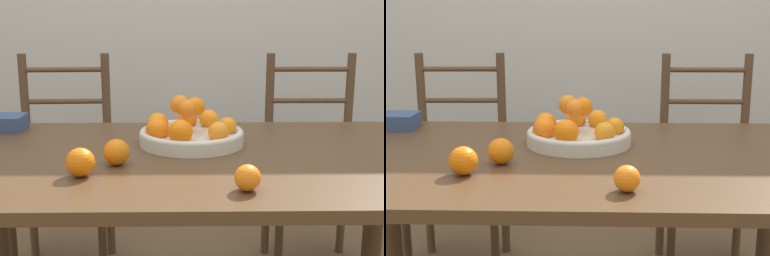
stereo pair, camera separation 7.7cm
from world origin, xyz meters
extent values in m
cube|color=#4C331E|center=(0.00, 0.00, 0.75)|extent=(1.65, 0.93, 0.03)
cylinder|color=#4C331E|center=(0.75, 0.39, 0.37)|extent=(0.07, 0.07, 0.74)
cylinder|color=beige|center=(0.01, 0.13, 0.79)|extent=(0.35, 0.35, 0.04)
torus|color=beige|center=(0.01, 0.13, 0.81)|extent=(0.35, 0.35, 0.02)
sphere|color=orange|center=(0.13, 0.13, 0.83)|extent=(0.06, 0.06, 0.06)
sphere|color=orange|center=(0.08, 0.23, 0.83)|extent=(0.07, 0.07, 0.07)
sphere|color=orange|center=(0.00, 0.25, 0.83)|extent=(0.07, 0.07, 0.07)
sphere|color=orange|center=(-0.10, 0.17, 0.83)|extent=(0.07, 0.07, 0.07)
sphere|color=orange|center=(-0.10, 0.09, 0.83)|extent=(0.08, 0.08, 0.08)
sphere|color=orange|center=(-0.02, 0.02, 0.84)|extent=(0.08, 0.08, 0.08)
sphere|color=orange|center=(0.10, 0.05, 0.83)|extent=(0.07, 0.07, 0.07)
sphere|color=orange|center=(0.03, 0.13, 0.90)|extent=(0.07, 0.07, 0.07)
sphere|color=orange|center=(-0.03, 0.17, 0.90)|extent=(0.07, 0.07, 0.07)
sphere|color=orange|center=(0.00, 0.12, 0.89)|extent=(0.06, 0.06, 0.06)
sphere|color=orange|center=(-0.21, -0.10, 0.81)|extent=(0.08, 0.08, 0.08)
sphere|color=orange|center=(0.14, -0.33, 0.80)|extent=(0.07, 0.07, 0.07)
sphere|color=orange|center=(-0.29, -0.21, 0.81)|extent=(0.08, 0.08, 0.08)
cylinder|color=#513823|center=(-0.74, 0.53, 0.23)|extent=(0.04, 0.04, 0.47)
cylinder|color=#513823|center=(-0.36, 0.54, 0.23)|extent=(0.04, 0.04, 0.47)
cylinder|color=#513823|center=(-0.76, 0.89, 0.50)|extent=(0.04, 0.04, 1.00)
cylinder|color=#513823|center=(-0.38, 0.90, 0.50)|extent=(0.04, 0.04, 1.00)
cube|color=#513823|center=(-0.56, 0.71, 0.49)|extent=(0.44, 0.42, 0.04)
cylinder|color=#513823|center=(-0.57, 0.89, 0.63)|extent=(0.38, 0.04, 0.02)
cylinder|color=#513823|center=(-0.57, 0.89, 0.78)|extent=(0.38, 0.04, 0.02)
cylinder|color=#513823|center=(-0.57, 0.89, 0.93)|extent=(0.38, 0.04, 0.02)
cylinder|color=#513823|center=(0.40, 0.53, 0.23)|extent=(0.04, 0.04, 0.47)
cylinder|color=#513823|center=(0.78, 0.54, 0.23)|extent=(0.04, 0.04, 0.47)
cylinder|color=#513823|center=(0.40, 0.89, 0.50)|extent=(0.04, 0.04, 1.00)
cylinder|color=#513823|center=(0.78, 0.90, 0.50)|extent=(0.04, 0.04, 1.00)
cube|color=#513823|center=(0.59, 0.71, 0.49)|extent=(0.42, 0.40, 0.04)
cylinder|color=#513823|center=(0.59, 0.89, 0.63)|extent=(0.38, 0.02, 0.02)
cylinder|color=#513823|center=(0.59, 0.89, 0.78)|extent=(0.38, 0.02, 0.02)
cylinder|color=#513823|center=(0.59, 0.89, 0.93)|extent=(0.38, 0.02, 0.02)
cube|color=#334770|center=(-0.68, 0.34, 0.80)|extent=(0.16, 0.12, 0.06)
camera|label=1|loc=(-0.02, -1.59, 1.22)|focal=50.00mm
camera|label=2|loc=(0.06, -1.59, 1.22)|focal=50.00mm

